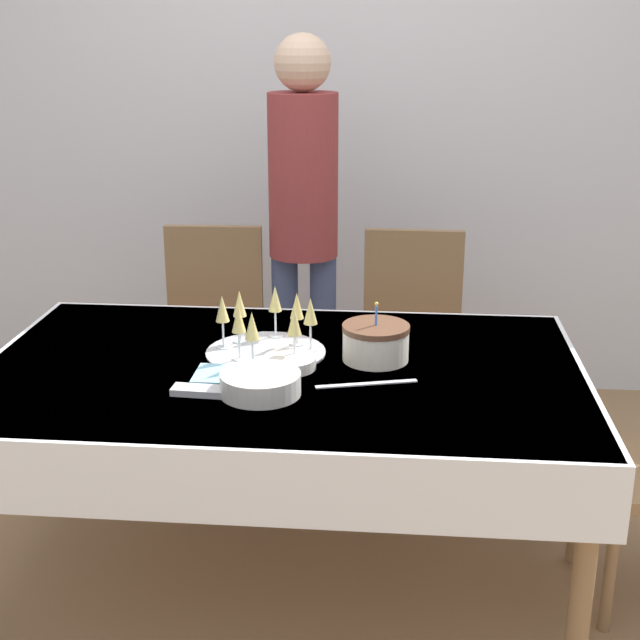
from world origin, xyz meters
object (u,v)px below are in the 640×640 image
plate_stack_dessert (290,363)px  person_standing (303,206)px  champagne_tray (266,328)px  birthday_cake (376,342)px  plate_stack_main (261,384)px  dining_chair_far_right (411,340)px  dining_chair_far_left (212,334)px

plate_stack_dessert → person_standing: size_ratio=0.09×
champagne_tray → plate_stack_dessert: 0.17m
champagne_tray → birthday_cake: bearing=-5.2°
plate_stack_main → person_standing: bearing=90.6°
plate_stack_dessert → dining_chair_far_right: bearing=67.2°
birthday_cake → plate_stack_main: birthday_cake is taller
plate_stack_dessert → person_standing: person_standing is taller
dining_chair_far_left → birthday_cake: size_ratio=4.54×
champagne_tray → dining_chair_far_left: bearing=113.9°
dining_chair_far_left → plate_stack_main: dining_chair_far_left is taller
dining_chair_far_left → plate_stack_main: (0.38, -1.11, 0.25)m
dining_chair_far_left → champagne_tray: 0.91m
dining_chair_far_right → champagne_tray: bearing=-121.0°
champagne_tray → person_standing: size_ratio=0.22×
dining_chair_far_left → plate_stack_main: size_ratio=4.14×
birthday_cake → champagne_tray: bearing=174.8°
person_standing → birthday_cake: bearing=-71.1°
person_standing → plate_stack_main: bearing=-89.4°
dining_chair_far_left → person_standing: (0.37, 0.14, 0.51)m
plate_stack_main → plate_stack_dessert: size_ratio=1.42×
dining_chair_far_right → champagne_tray: 0.96m
plate_stack_dessert → plate_stack_main: bearing=-105.6°
dining_chair_far_right → birthday_cake: dining_chair_far_right is taller
champagne_tray → person_standing: bearing=88.8°
champagne_tray → person_standing: person_standing is taller
champagne_tray → plate_stack_main: champagne_tray is taller
person_standing → dining_chair_far_right: bearing=-17.3°
dining_chair_far_left → champagne_tray: bearing=-66.1°
plate_stack_main → person_standing: person_standing is taller
dining_chair_far_right → person_standing: person_standing is taller
birthday_cake → champagne_tray: (-0.35, 0.03, 0.02)m
birthday_cake → person_standing: size_ratio=0.12×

